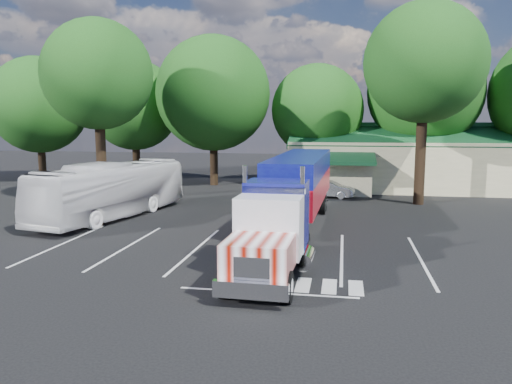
% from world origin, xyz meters
% --- Properties ---
extents(ground, '(120.00, 120.00, 0.00)m').
position_xyz_m(ground, '(0.00, 0.00, 0.00)').
color(ground, black).
rests_on(ground, ground).
extents(event_hall, '(24.20, 14.12, 5.55)m').
position_xyz_m(event_hall, '(13.74, 17.81, 2.21)').
color(event_hall, beige).
rests_on(event_hall, ground).
extents(tree_row_a, '(9.00, 9.00, 11.68)m').
position_xyz_m(tree_row_a, '(-22.00, 16.50, 7.16)').
color(tree_row_a, black).
rests_on(tree_row_a, ground).
extents(tree_row_b, '(8.40, 8.40, 11.35)m').
position_xyz_m(tree_row_b, '(-13.00, 17.80, 7.13)').
color(tree_row_b, black).
rests_on(tree_row_b, ground).
extents(tree_row_c, '(10.00, 10.00, 13.05)m').
position_xyz_m(tree_row_c, '(-5.00, 16.20, 8.04)').
color(tree_row_c, black).
rests_on(tree_row_c, ground).
extents(tree_row_d, '(8.00, 8.00, 10.60)m').
position_xyz_m(tree_row_d, '(4.00, 17.50, 6.58)').
color(tree_row_d, black).
rests_on(tree_row_d, ground).
extents(tree_row_e, '(9.60, 9.60, 12.90)m').
position_xyz_m(tree_row_e, '(13.00, 18.00, 8.09)').
color(tree_row_e, black).
rests_on(tree_row_e, ground).
extents(tree_near_left, '(7.60, 7.60, 12.65)m').
position_xyz_m(tree_near_left, '(-10.50, 6.00, 8.81)').
color(tree_near_left, black).
rests_on(tree_near_left, ground).
extents(tree_near_right, '(8.00, 8.00, 13.50)m').
position_xyz_m(tree_near_right, '(11.50, 8.50, 9.46)').
color(tree_near_right, black).
rests_on(tree_near_right, ground).
extents(semi_truck, '(3.26, 19.25, 4.02)m').
position_xyz_m(semi_truck, '(4.02, -2.16, 2.27)').
color(semi_truck, black).
rests_on(semi_truck, ground).
extents(woman, '(0.64, 0.77, 1.79)m').
position_xyz_m(woman, '(4.50, -2.93, 0.90)').
color(woman, black).
rests_on(woman, ground).
extents(bicycle, '(0.59, 1.61, 0.84)m').
position_xyz_m(bicycle, '(1.80, 8.00, 0.42)').
color(bicycle, black).
rests_on(bicycle, ground).
extents(tour_bus, '(5.04, 12.05, 3.27)m').
position_xyz_m(tour_bus, '(-7.00, 0.40, 1.63)').
color(tour_bus, silver).
rests_on(tour_bus, ground).
extents(silver_sedan, '(4.08, 2.13, 1.28)m').
position_xyz_m(silver_sedan, '(5.30, 10.50, 0.64)').
color(silver_sedan, '#B8BCC1').
rests_on(silver_sedan, ground).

